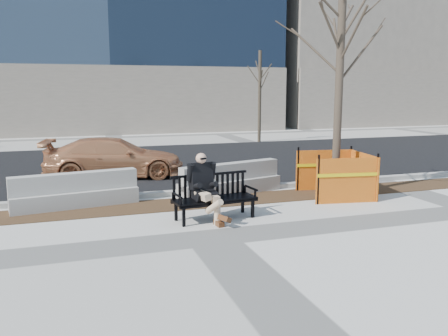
{
  "coord_description": "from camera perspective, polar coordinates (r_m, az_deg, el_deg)",
  "views": [
    {
      "loc": [
        -2.33,
        -7.83,
        2.68
      ],
      "look_at": [
        0.82,
        1.74,
        0.96
      ],
      "focal_mm": 37.37,
      "sensor_mm": 36.0,
      "label": 1
    }
  ],
  "objects": [
    {
      "name": "curb",
      "position": [
        11.91,
        -6.52,
        -3.09
      ],
      "size": [
        60.0,
        0.25,
        0.12
      ],
      "primitive_type": "cube",
      "color": "#9E9B93",
      "rests_on": "ground"
    },
    {
      "name": "asphalt_street",
      "position": [
        17.0,
        -10.14,
        0.48
      ],
      "size": [
        60.0,
        10.4,
        0.01
      ],
      "primitive_type": "cube",
      "color": "black",
      "rests_on": "ground"
    },
    {
      "name": "sedan",
      "position": [
        14.68,
        -13.17,
        -1.09
      ],
      "size": [
        4.37,
        2.31,
        1.21
      ],
      "primitive_type": "imported",
      "rotation": [
        0.0,
        0.0,
        1.42
      ],
      "color": "#BB774B",
      "rests_on": "ground"
    },
    {
      "name": "jersey_barrier_right",
      "position": [
        12.02,
        0.79,
        -3.2
      ],
      "size": [
        2.9,
        1.31,
        0.82
      ],
      "primitive_type": null,
      "rotation": [
        0.0,
        0.0,
        0.27
      ],
      "color": "gray",
      "rests_on": "ground"
    },
    {
      "name": "seated_man",
      "position": [
        9.71,
        -2.52,
        -6.35
      ],
      "size": [
        0.72,
        1.07,
        1.41
      ],
      "primitive_type": null,
      "rotation": [
        0.0,
        0.0,
        0.12
      ],
      "color": "black",
      "rests_on": "ground"
    },
    {
      "name": "tree_fence",
      "position": [
        12.12,
        13.37,
        -3.36
      ],
      "size": [
        2.68,
        2.68,
        5.88
      ],
      "primitive_type": null,
      "rotation": [
        0.0,
        0.0,
        -0.15
      ],
      "color": "orange",
      "rests_on": "ground"
    },
    {
      "name": "bench",
      "position": [
        9.76,
        -1.13,
        -6.26
      ],
      "size": [
        1.83,
        0.84,
        0.94
      ],
      "primitive_type": null,
      "rotation": [
        0.0,
        0.0,
        0.12
      ],
      "color": "black",
      "rests_on": "ground"
    },
    {
      "name": "jersey_barrier_left",
      "position": [
        11.26,
        -17.63,
        -4.56
      ],
      "size": [
        2.86,
        0.99,
        0.81
      ],
      "primitive_type": null,
      "rotation": [
        0.0,
        0.0,
        0.16
      ],
      "color": "#A5A29B",
      "rests_on": "ground"
    },
    {
      "name": "mulch_strip",
      "position": [
        11.02,
        -5.49,
        -4.42
      ],
      "size": [
        40.0,
        1.2,
        0.02
      ],
      "primitive_type": "cube",
      "color": "#47301C",
      "rests_on": "ground"
    },
    {
      "name": "far_tree_right",
      "position": [
        23.91,
        4.31,
        3.23
      ],
      "size": [
        1.98,
        1.98,
        4.91
      ],
      "primitive_type": null,
      "rotation": [
        0.0,
        0.0,
        0.09
      ],
      "color": "#42382A",
      "rests_on": "ground"
    },
    {
      "name": "ground",
      "position": [
        8.6,
        -1.6,
        -8.49
      ],
      "size": [
        120.0,
        120.0,
        0.0
      ],
      "primitive_type": "plane",
      "color": "beige",
      "rests_on": "ground"
    }
  ]
}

